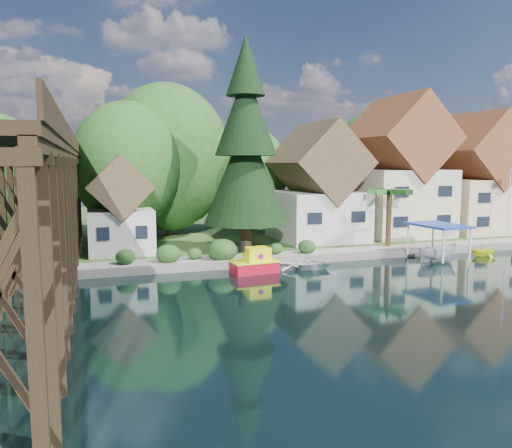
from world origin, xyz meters
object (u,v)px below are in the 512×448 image
at_px(house_right, 474,181).
at_px(flagpole, 510,197).
at_px(conifer, 246,148).
at_px(boat_yellow, 484,249).
at_px(trestle_bridge, 40,203).
at_px(boat_white_a, 302,262).
at_px(house_left, 317,190).
at_px(house_center, 397,176).
at_px(palm_tree, 390,194).
at_px(boat_canopy, 438,245).
at_px(shed, 120,211).
at_px(tugboat, 255,263).

bearing_deg(house_right, flagpole, -105.90).
height_order(conifer, boat_yellow, conifer).
xyz_separation_m(trestle_bridge, boat_white_a, (17.36, 1.30, -4.92)).
distance_m(house_left, boat_white_a, 12.03).
bearing_deg(house_center, house_right, -3.18).
xyz_separation_m(palm_tree, boat_canopy, (1.53, -4.55, -3.82)).
distance_m(boat_canopy, boat_yellow, 5.14).
xyz_separation_m(trestle_bridge, conifer, (15.08, 7.85, 3.53)).
height_order(house_center, boat_white_a, house_center).
bearing_deg(flagpole, boat_yellow, -150.70).
bearing_deg(shed, trestle_bridge, -118.19).
height_order(trestle_bridge, house_right, house_right).
distance_m(palm_tree, tugboat, 14.70).
bearing_deg(boat_yellow, trestle_bridge, 102.50).
bearing_deg(boat_canopy, shed, 159.41).
bearing_deg(house_center, boat_white_a, -145.60).
relative_size(house_right, flagpole, 1.86).
bearing_deg(trestle_bridge, conifer, 27.48).
bearing_deg(boat_canopy, house_left, 118.27).
height_order(house_center, tugboat, house_center).
bearing_deg(house_right, palm_tree, -157.44).
relative_size(conifer, flagpole, 2.60).
bearing_deg(boat_yellow, house_center, 19.80).
relative_size(trestle_bridge, palm_tree, 8.42).
distance_m(conifer, tugboat, 10.79).
bearing_deg(trestle_bridge, boat_canopy, 0.95).
xyz_separation_m(house_right, shed, (-36.00, -1.50, -1.95)).
bearing_deg(trestle_bridge, boat_white_a, 4.29).
xyz_separation_m(conifer, boat_white_a, (2.28, -6.54, -8.45)).
xyz_separation_m(boat_white_a, boat_yellow, (16.28, -0.30, 0.17)).
height_order(house_left, conifer, conifer).
relative_size(palm_tree, boat_white_a, 1.26).
distance_m(shed, conifer, 11.37).
xyz_separation_m(house_center, flagpole, (7.07, -7.28, -1.82)).
relative_size(trestle_bridge, house_right, 3.55).
distance_m(trestle_bridge, tugboat, 14.40).
relative_size(flagpole, tugboat, 1.95).
distance_m(palm_tree, boat_yellow, 8.94).
height_order(tugboat, boat_yellow, tugboat).
bearing_deg(palm_tree, house_right, 22.56).
bearing_deg(palm_tree, house_center, 51.77).
height_order(tugboat, boat_canopy, boat_canopy).
xyz_separation_m(house_right, boat_canopy, (-12.43, -10.35, -4.52)).
xyz_separation_m(shed, flagpole, (34.07, -5.28, 0.77)).
distance_m(boat_white_a, boat_canopy, 11.27).
bearing_deg(shed, boat_white_a, -33.00).
xyz_separation_m(shed, palm_tree, (22.03, -4.30, 1.26)).
distance_m(tugboat, boat_canopy, 14.98).
height_order(palm_tree, boat_white_a, palm_tree).
distance_m(palm_tree, boat_canopy, 6.14).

